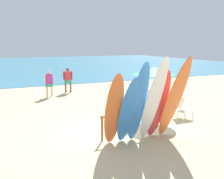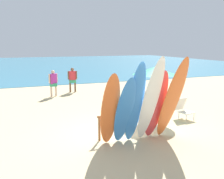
{
  "view_description": "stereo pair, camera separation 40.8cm",
  "coord_description": "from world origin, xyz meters",
  "px_view_note": "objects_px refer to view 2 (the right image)",
  "views": [
    {
      "loc": [
        -3.77,
        -6.82,
        2.9
      ],
      "look_at": [
        0.0,
        1.64,
        1.23
      ],
      "focal_mm": 40.91,
      "sensor_mm": 36.0,
      "label": 1
    },
    {
      "loc": [
        -3.39,
        -6.98,
        2.9
      ],
      "look_at": [
        0.0,
        1.64,
        1.23
      ],
      "focal_mm": 40.91,
      "sensor_mm": 36.0,
      "label": 2
    }
  ],
  "objects_px": {
    "surfboard_blue_2": "(135,104)",
    "surfboard_rack": "(131,119)",
    "surfboard_orange_5": "(172,100)",
    "beachgoer_near_rack": "(72,78)",
    "surfboard_orange_0": "(110,110)",
    "surfboard_red_4": "(156,105)",
    "beachgoer_strolling": "(53,81)",
    "beach_umbrella": "(155,71)",
    "beach_chair_red": "(183,108)",
    "surfboard_blue_1": "(125,111)",
    "surfboard_white_3": "(151,101)",
    "beach_chair_blue": "(150,99)"
  },
  "relations": [
    {
      "from": "beach_chair_red",
      "to": "surfboard_blue_2",
      "type": "bearing_deg",
      "value": -160.34
    },
    {
      "from": "surfboard_white_3",
      "to": "beach_chair_blue",
      "type": "xyz_separation_m",
      "value": [
        2.1,
        3.67,
        -0.87
      ]
    },
    {
      "from": "surfboard_rack",
      "to": "surfboard_red_4",
      "type": "distance_m",
      "value": 0.96
    },
    {
      "from": "surfboard_blue_1",
      "to": "surfboard_red_4",
      "type": "relative_size",
      "value": 0.94
    },
    {
      "from": "surfboard_blue_1",
      "to": "surfboard_white_3",
      "type": "distance_m",
      "value": 0.81
    },
    {
      "from": "surfboard_orange_0",
      "to": "beach_umbrella",
      "type": "height_order",
      "value": "surfboard_orange_0"
    },
    {
      "from": "beachgoer_near_rack",
      "to": "beach_umbrella",
      "type": "height_order",
      "value": "beach_umbrella"
    },
    {
      "from": "surfboard_blue_1",
      "to": "beachgoer_near_rack",
      "type": "xyz_separation_m",
      "value": [
        0.49,
        8.73,
        -0.17
      ]
    },
    {
      "from": "surfboard_rack",
      "to": "beachgoer_strolling",
      "type": "xyz_separation_m",
      "value": [
        -1.31,
        7.21,
        0.27
      ]
    },
    {
      "from": "surfboard_orange_0",
      "to": "surfboard_red_4",
      "type": "xyz_separation_m",
      "value": [
        1.46,
        -0.03,
        0.01
      ]
    },
    {
      "from": "surfboard_rack",
      "to": "beachgoer_near_rack",
      "type": "bearing_deg",
      "value": 90.19
    },
    {
      "from": "surfboard_orange_5",
      "to": "surfboard_red_4",
      "type": "bearing_deg",
      "value": 145.77
    },
    {
      "from": "beachgoer_near_rack",
      "to": "beach_chair_red",
      "type": "height_order",
      "value": "beachgoer_near_rack"
    },
    {
      "from": "surfboard_blue_1",
      "to": "beach_chair_blue",
      "type": "distance_m",
      "value": 4.59
    },
    {
      "from": "surfboard_orange_0",
      "to": "beach_chair_red",
      "type": "xyz_separation_m",
      "value": [
        3.66,
        1.57,
        -0.65
      ]
    },
    {
      "from": "surfboard_orange_0",
      "to": "beach_umbrella",
      "type": "bearing_deg",
      "value": 41.75
    },
    {
      "from": "surfboard_white_3",
      "to": "beachgoer_near_rack",
      "type": "distance_m",
      "value": 8.87
    },
    {
      "from": "surfboard_orange_0",
      "to": "beachgoer_near_rack",
      "type": "height_order",
      "value": "surfboard_orange_0"
    },
    {
      "from": "surfboard_white_3",
      "to": "beach_chair_red",
      "type": "height_order",
      "value": "surfboard_white_3"
    },
    {
      "from": "surfboard_orange_0",
      "to": "surfboard_white_3",
      "type": "relative_size",
      "value": 0.82
    },
    {
      "from": "beachgoer_near_rack",
      "to": "beach_chair_blue",
      "type": "relative_size",
      "value": 1.78
    },
    {
      "from": "beachgoer_strolling",
      "to": "beach_chair_red",
      "type": "relative_size",
      "value": 1.79
    },
    {
      "from": "beachgoer_strolling",
      "to": "surfboard_orange_5",
      "type": "bearing_deg",
      "value": -99.27
    },
    {
      "from": "surfboard_orange_0",
      "to": "surfboard_blue_2",
      "type": "bearing_deg",
      "value": -4.14
    },
    {
      "from": "surfboard_orange_0",
      "to": "beach_chair_blue",
      "type": "distance_m",
      "value": 4.83
    },
    {
      "from": "surfboard_blue_2",
      "to": "beachgoer_strolling",
      "type": "xyz_separation_m",
      "value": [
        -1.1,
        7.89,
        -0.38
      ]
    },
    {
      "from": "surfboard_orange_0",
      "to": "beach_umbrella",
      "type": "xyz_separation_m",
      "value": [
        2.66,
        2.12,
        0.79
      ]
    },
    {
      "from": "surfboard_orange_0",
      "to": "surfboard_red_4",
      "type": "distance_m",
      "value": 1.46
    },
    {
      "from": "surfboard_red_4",
      "to": "beach_umbrella",
      "type": "relative_size",
      "value": 1.14
    },
    {
      "from": "surfboard_orange_5",
      "to": "beach_umbrella",
      "type": "bearing_deg",
      "value": 68.8
    },
    {
      "from": "beach_umbrella",
      "to": "surfboard_white_3",
      "type": "bearing_deg",
      "value": -122.91
    },
    {
      "from": "surfboard_blue_2",
      "to": "beachgoer_near_rack",
      "type": "distance_m",
      "value": 8.78
    },
    {
      "from": "surfboard_orange_0",
      "to": "surfboard_rack",
      "type": "bearing_deg",
      "value": 35.27
    },
    {
      "from": "surfboard_rack",
      "to": "surfboard_blue_1",
      "type": "bearing_deg",
      "value": -129.09
    },
    {
      "from": "beachgoer_near_rack",
      "to": "surfboard_rack",
      "type": "bearing_deg",
      "value": 97.68
    },
    {
      "from": "beach_umbrella",
      "to": "surfboard_rack",
      "type": "bearing_deg",
      "value": -138.33
    },
    {
      "from": "surfboard_blue_2",
      "to": "beachgoer_strolling",
      "type": "relative_size",
      "value": 1.75
    },
    {
      "from": "surfboard_blue_2",
      "to": "beach_chair_blue",
      "type": "xyz_separation_m",
      "value": [
        2.55,
        3.58,
        -0.8
      ]
    },
    {
      "from": "beachgoer_strolling",
      "to": "beach_chair_blue",
      "type": "xyz_separation_m",
      "value": [
        3.65,
        -4.3,
        -0.42
      ]
    },
    {
      "from": "surfboard_orange_5",
      "to": "beachgoer_near_rack",
      "type": "relative_size",
      "value": 1.89
    },
    {
      "from": "surfboard_orange_0",
      "to": "beach_umbrella",
      "type": "relative_size",
      "value": 1.12
    },
    {
      "from": "surfboard_red_4",
      "to": "beachgoer_strolling",
      "type": "relative_size",
      "value": 1.57
    },
    {
      "from": "surfboard_blue_1",
      "to": "surfboard_white_3",
      "type": "relative_size",
      "value": 0.79
    },
    {
      "from": "surfboard_orange_0",
      "to": "surfboard_white_3",
      "type": "height_order",
      "value": "surfboard_white_3"
    },
    {
      "from": "surfboard_white_3",
      "to": "surfboard_blue_1",
      "type": "bearing_deg",
      "value": 165.2
    },
    {
      "from": "surfboard_orange_0",
      "to": "beach_chair_red",
      "type": "bearing_deg",
      "value": 26.39
    },
    {
      "from": "surfboard_blue_2",
      "to": "surfboard_rack",
      "type": "bearing_deg",
      "value": 73.74
    },
    {
      "from": "beachgoer_near_rack",
      "to": "surfboard_red_4",
      "type": "bearing_deg",
      "value": 101.09
    },
    {
      "from": "surfboard_rack",
      "to": "surfboard_orange_0",
      "type": "relative_size",
      "value": 0.99
    },
    {
      "from": "surfboard_white_3",
      "to": "beach_chair_blue",
      "type": "height_order",
      "value": "surfboard_white_3"
    }
  ]
}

